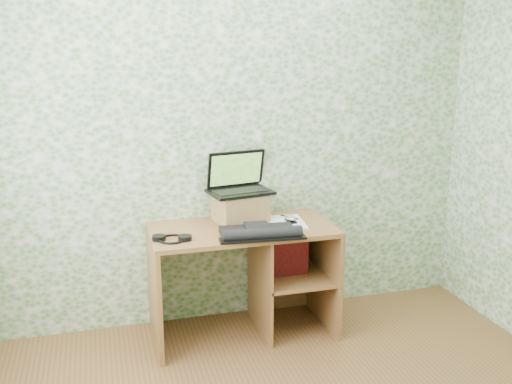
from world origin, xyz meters
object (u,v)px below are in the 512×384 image
object	(u,v)px
riser	(240,207)
laptop	(239,183)
desk	(253,263)
notepad	(287,222)
keyboard	(259,232)

from	to	relation	value
riser	laptop	xyz separation A→B (m)	(0.00, 0.04, 0.16)
desk	notepad	size ratio (longest dim) A/B	3.78
desk	laptop	bearing A→B (deg)	108.67
riser	notepad	world-z (taller)	riser
laptop	notepad	world-z (taller)	laptop
desk	laptop	xyz separation A→B (m)	(-0.05, 0.16, 0.53)
keyboard	riser	bearing A→B (deg)	100.95
riser	keyboard	world-z (taller)	riser
riser	laptop	bearing A→B (deg)	90.00
riser	notepad	distance (m)	0.33
riser	keyboard	size ratio (longest dim) A/B	0.59
laptop	keyboard	distance (m)	0.45
keyboard	notepad	distance (m)	0.32
riser	notepad	bearing A→B (deg)	-26.25
laptop	notepad	bearing A→B (deg)	-43.05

